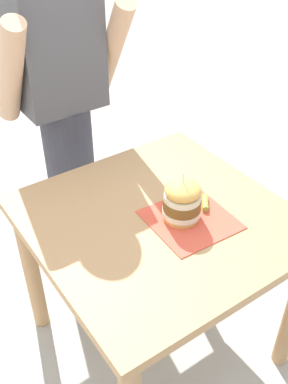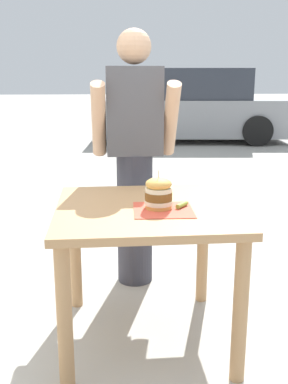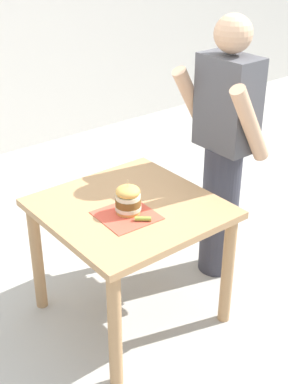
{
  "view_description": "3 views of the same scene",
  "coord_description": "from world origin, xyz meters",
  "px_view_note": "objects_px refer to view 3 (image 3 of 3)",
  "views": [
    {
      "loc": [
        -0.77,
        -1.01,
        1.81
      ],
      "look_at": [
        0.0,
        0.1,
        0.8
      ],
      "focal_mm": 42.0,
      "sensor_mm": 36.0,
      "label": 1
    },
    {
      "loc": [
        -0.21,
        -2.2,
        1.38
      ],
      "look_at": [
        0.0,
        0.1,
        0.8
      ],
      "focal_mm": 42.0,
      "sensor_mm": 36.0,
      "label": 2
    },
    {
      "loc": [
        2.05,
        -1.53,
        2.19
      ],
      "look_at": [
        0.0,
        0.1,
        0.8
      ],
      "focal_mm": 50.0,
      "sensor_mm": 36.0,
      "label": 3
    }
  ],
  "objects_px": {
    "sandwich": "(128,199)",
    "pickle_spear": "(143,219)",
    "diner_across_table": "(224,149)",
    "patio_table": "(130,226)"
  },
  "relations": [
    {
      "from": "sandwich",
      "to": "pickle_spear",
      "type": "distance_m",
      "value": 0.14
    },
    {
      "from": "sandwich",
      "to": "diner_across_table",
      "type": "bearing_deg",
      "value": 94.71
    },
    {
      "from": "sandwich",
      "to": "pickle_spear",
      "type": "xyz_separation_m",
      "value": [
        0.12,
        0.01,
        -0.07
      ]
    },
    {
      "from": "pickle_spear",
      "to": "patio_table",
      "type": "bearing_deg",
      "value": 164.6
    },
    {
      "from": "patio_table",
      "to": "pickle_spear",
      "type": "relative_size",
      "value": 10.72
    },
    {
      "from": "patio_table",
      "to": "pickle_spear",
      "type": "distance_m",
      "value": 0.24
    },
    {
      "from": "pickle_spear",
      "to": "diner_across_table",
      "type": "height_order",
      "value": "diner_across_table"
    },
    {
      "from": "patio_table",
      "to": "sandwich",
      "type": "relative_size",
      "value": 4.74
    },
    {
      "from": "sandwich",
      "to": "diner_across_table",
      "type": "distance_m",
      "value": 0.79
    },
    {
      "from": "pickle_spear",
      "to": "sandwich",
      "type": "bearing_deg",
      "value": -177.56
    }
  ]
}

